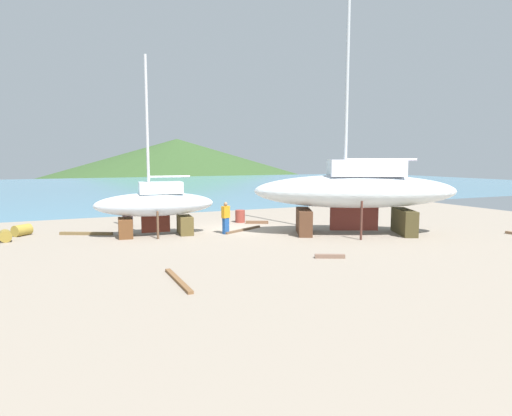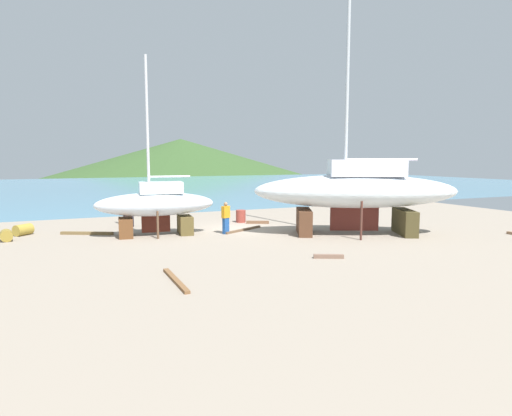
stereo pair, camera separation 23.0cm
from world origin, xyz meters
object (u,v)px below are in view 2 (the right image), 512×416
barrel_rust_near (6,235)px  barrel_ochre (23,230)px  sailboat_mid_port (156,205)px  barrel_tipped_center (241,216)px  worker (226,217)px  barrel_rust_mid (129,220)px  sailboat_far_slipway (356,190)px

barrel_rust_near → barrel_ochre: (0.64, 1.54, 0.01)m
sailboat_mid_port → barrel_tipped_center: sailboat_mid_port is taller
worker → barrel_ochre: bearing=44.4°
sailboat_mid_port → barrel_rust_near: sailboat_mid_port is taller
barrel_rust_near → barrel_tipped_center: bearing=5.4°
barrel_rust_near → barrel_tipped_center: size_ratio=0.95×
sailboat_mid_port → worker: 3.80m
barrel_ochre → barrel_tipped_center: bearing=-1.4°
worker → barrel_rust_mid: size_ratio=2.20×
sailboat_far_slipway → barrel_ochre: sailboat_far_slipway is taller
barrel_rust_near → barrel_ochre: size_ratio=0.83×
sailboat_mid_port → barrel_ochre: size_ratio=10.23×
sailboat_mid_port → worker: (3.57, -1.05, -0.74)m
worker → barrel_rust_mid: 6.56m
sailboat_far_slipway → sailboat_mid_port: 10.80m
barrel_rust_near → barrel_ochre: bearing=67.5°
sailboat_mid_port → barrel_ochre: (-6.56, 2.94, -1.35)m
sailboat_far_slipway → barrel_rust_near: sailboat_far_slipway is taller
barrel_ochre → barrel_rust_mid: 5.64m
barrel_tipped_center → barrel_rust_mid: barrel_tipped_center is taller
worker → barrel_rust_mid: worker is taller
worker → barrel_rust_near: (-10.77, 2.45, -0.62)m
barrel_rust_near → barrel_rust_mid: barrel_rust_mid is taller
sailboat_far_slipway → sailboat_mid_port: bearing=4.1°
sailboat_mid_port → barrel_rust_near: bearing=-5.0°
barrel_tipped_center → barrel_ochre: bearing=178.6°
barrel_tipped_center → barrel_rust_mid: 6.98m
barrel_rust_mid → worker: bearing=-46.1°
sailboat_mid_port → sailboat_far_slipway: bearing=164.4°
barrel_ochre → barrel_rust_mid: barrel_rust_mid is taller
worker → barrel_tipped_center: size_ratio=2.19×
sailboat_far_slipway → barrel_rust_near: 18.15m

